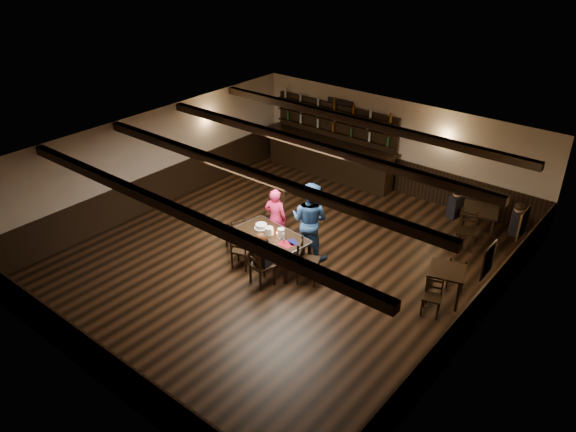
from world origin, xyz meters
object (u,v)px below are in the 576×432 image
Objects in this scene: cake at (261,226)px; chair_near_right at (259,263)px; bar_counter at (331,153)px; chair_near_left at (240,249)px; dining_table at (272,237)px; woman_pink at (275,218)px; man_blue at (310,220)px.

chair_near_right is at bearing -51.16° from cake.
bar_counter is (-2.21, 5.79, 0.16)m from chair_near_right.
chair_near_left is at bearing -91.72° from cake.
bar_counter is (-1.85, 4.91, 0.04)m from dining_table.
cake is at bearing 88.28° from chair_near_left.
cake is 0.07× the size of bar_counter.
dining_table is at bearing 57.20° from chair_near_left.
bar_counter is at bearing 110.62° from dining_table.
chair_near_right is 0.64× the size of woman_pink.
woman_pink reaches higher than chair_near_left.
chair_near_right is at bearing -69.09° from bar_counter.
man_blue reaches higher than chair_near_left.
woman_pink reaches higher than dining_table.
man_blue is at bearing 58.25° from chair_near_left.
bar_counter reaches higher than woman_pink.
chair_near_right reaches higher than chair_near_left.
chair_near_left is 1.73m from man_blue.
chair_near_left is 0.82m from chair_near_right.
chair_near_left is at bearing -122.80° from dining_table.
dining_table is 5.25m from bar_counter.
bar_counter reaches higher than dining_table.
bar_counter reaches higher than man_blue.
dining_table is at bearing -8.72° from cake.
man_blue is (0.88, 1.42, 0.43)m from chair_near_left.
chair_near_left is at bearing -75.51° from bar_counter.
woman_pink is (-0.01, 1.24, 0.25)m from chair_near_left.
dining_table is 0.78m from chair_near_left.
dining_table is at bearing 106.83° from woman_pink.
man_blue is at bearing 173.50° from woman_pink.
woman_pink is (-0.78, 1.48, 0.19)m from chair_near_right.
chair_near_left is at bearing 72.28° from woman_pink.
chair_near_right is 0.52× the size of man_blue.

